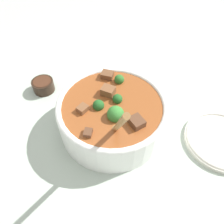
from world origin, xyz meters
The scene contains 4 objects.
ground_plane centered at (0.00, 0.00, 0.00)m, with size 4.00×4.00×0.00m, color #ADBCAD.
stew_bowl centered at (0.00, 0.00, 0.06)m, with size 0.30×0.31×0.28m.
condiment_bowl centered at (0.06, -0.27, 0.02)m, with size 0.07×0.07×0.04m.
empty_plate centered at (-0.19, 0.25, 0.01)m, with size 0.20×0.20×0.02m.
Camera 1 is at (0.26, 0.28, 0.53)m, focal length 35.00 mm.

